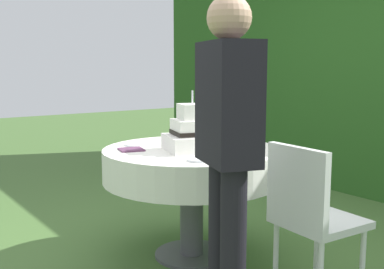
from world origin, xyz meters
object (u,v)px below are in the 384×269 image
object	(u,v)px
napkin_stack	(131,149)
garden_chair	(310,211)
serving_plate_far	(133,145)
standing_person	(228,146)
cake_table	(192,166)
wedding_cake	(193,134)
serving_plate_near	(199,160)

from	to	relation	value
napkin_stack	garden_chair	xyz separation A→B (m)	(1.11, 0.44, -0.21)
serving_plate_far	standing_person	bearing A→B (deg)	-8.64
garden_chair	standing_person	distance (m)	0.65
cake_table	napkin_stack	xyz separation A→B (m)	(-0.18, -0.36, 0.13)
cake_table	standing_person	xyz separation A→B (m)	(0.88, -0.44, 0.30)
wedding_cake	serving_plate_near	distance (m)	0.35
garden_chair	serving_plate_near	bearing A→B (deg)	-153.01
serving_plate_far	standing_person	xyz separation A→B (m)	(1.22, -0.18, 0.17)
wedding_cake	serving_plate_near	bearing A→B (deg)	-30.94
cake_table	serving_plate_near	bearing A→B (deg)	-30.64
wedding_cake	garden_chair	world-z (taller)	wedding_cake
napkin_stack	standing_person	world-z (taller)	standing_person
cake_table	wedding_cake	size ratio (longest dim) A/B	2.83
napkin_stack	garden_chair	bearing A→B (deg)	21.51
serving_plate_near	garden_chair	size ratio (longest dim) A/B	0.15
wedding_cake	standing_person	world-z (taller)	standing_person
serving_plate_near	garden_chair	distance (m)	0.68
garden_chair	standing_person	xyz separation A→B (m)	(-0.06, -0.52, 0.39)
wedding_cake	standing_person	bearing A→B (deg)	-26.35
serving_plate_near	standing_person	world-z (taller)	standing_person
wedding_cake	napkin_stack	size ratio (longest dim) A/B	2.74
wedding_cake	standing_person	size ratio (longest dim) A/B	0.26
serving_plate_near	serving_plate_far	xyz separation A→B (m)	(-0.70, -0.04, 0.00)
wedding_cake	serving_plate_far	world-z (taller)	wedding_cake
serving_plate_near	napkin_stack	world-z (taller)	serving_plate_near
cake_table	serving_plate_far	distance (m)	0.44
wedding_cake	standing_person	xyz separation A→B (m)	(0.80, -0.40, 0.07)
serving_plate_far	garden_chair	xyz separation A→B (m)	(1.27, 0.34, -0.22)
serving_plate_near	napkin_stack	distance (m)	0.56
napkin_stack	garden_chair	size ratio (longest dim) A/B	0.17
serving_plate_near	garden_chair	world-z (taller)	garden_chair
wedding_cake	serving_plate_near	xyz separation A→B (m)	(0.28, -0.17, -0.10)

